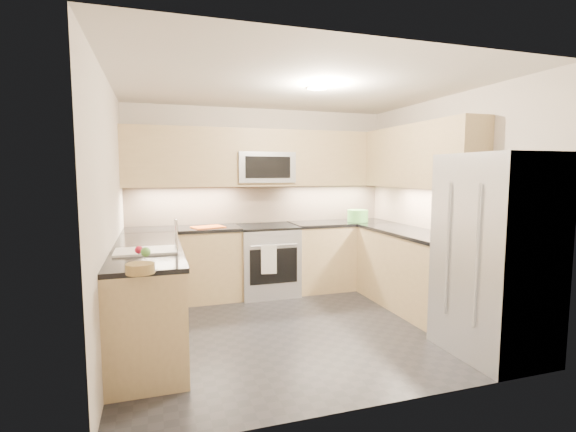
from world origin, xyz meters
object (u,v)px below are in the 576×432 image
(refrigerator, at_px, (495,256))
(utensil_bowl, at_px, (358,216))
(cutting_board, at_px, (208,227))
(gas_range, at_px, (267,261))
(microwave, at_px, (264,167))
(fruit_basket, at_px, (140,268))

(refrigerator, xyz_separation_m, utensil_bowl, (-0.13, 2.39, 0.12))
(cutting_board, bearing_deg, utensil_bowl, -0.08)
(gas_range, xyz_separation_m, refrigerator, (1.45, -2.43, 0.45))
(refrigerator, relative_size, cutting_board, 4.71)
(refrigerator, distance_m, cutting_board, 3.27)
(microwave, height_order, refrigerator, microwave)
(microwave, distance_m, cutting_board, 1.10)
(gas_range, distance_m, cutting_board, 0.92)
(microwave, relative_size, fruit_basket, 3.91)
(gas_range, bearing_deg, utensil_bowl, -1.65)
(refrigerator, height_order, cutting_board, refrigerator)
(utensil_bowl, bearing_deg, microwave, 172.96)
(gas_range, distance_m, utensil_bowl, 1.44)
(microwave, bearing_deg, cutting_board, -168.38)
(gas_range, height_order, utensil_bowl, utensil_bowl)
(fruit_basket, bearing_deg, utensil_bowl, 38.92)
(microwave, bearing_deg, utensil_bowl, -7.04)
(utensil_bowl, distance_m, fruit_basket, 3.65)
(microwave, bearing_deg, fruit_basket, -121.75)
(cutting_board, height_order, fruit_basket, fruit_basket)
(microwave, distance_m, refrigerator, 3.04)
(gas_range, relative_size, fruit_basket, 4.68)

